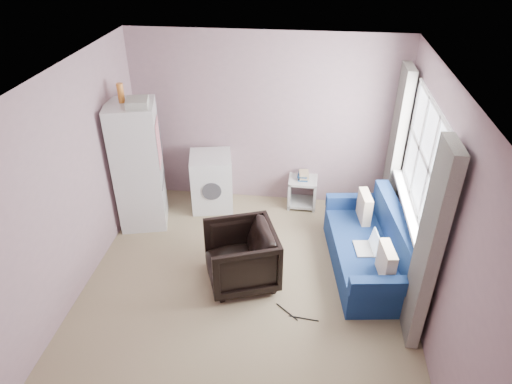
# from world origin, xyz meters

# --- Properties ---
(room) EXTENTS (3.84, 4.24, 2.54)m
(room) POSITION_xyz_m (0.02, 0.01, 1.25)
(room) COLOR #92805F
(room) RESTS_ON ground
(armchair) EXTENTS (0.95, 0.98, 0.80)m
(armchair) POSITION_xyz_m (-0.08, 0.19, 0.40)
(armchair) COLOR black
(armchair) RESTS_ON ground
(fridge) EXTENTS (0.74, 0.73, 2.00)m
(fridge) POSITION_xyz_m (-1.61, 1.25, 0.89)
(fridge) COLOR silver
(fridge) RESTS_ON ground
(washing_machine) EXTENTS (0.69, 0.69, 0.83)m
(washing_machine) POSITION_xyz_m (-0.74, 1.76, 0.43)
(washing_machine) COLOR silver
(washing_machine) RESTS_ON ground
(side_table) EXTENTS (0.41, 0.41, 0.56)m
(side_table) POSITION_xyz_m (0.58, 1.94, 0.26)
(side_table) COLOR #B0AFAC
(side_table) RESTS_ON ground
(sofa) EXTENTS (1.02, 1.84, 0.78)m
(sofa) POSITION_xyz_m (1.47, 0.59, 0.29)
(sofa) COLOR navy
(sofa) RESTS_ON ground
(window_dressing) EXTENTS (0.17, 2.62, 2.18)m
(window_dressing) POSITION_xyz_m (1.78, 0.70, 1.11)
(window_dressing) COLOR white
(window_dressing) RESTS_ON ground
(floor_cables) EXTENTS (0.48, 0.23, 0.01)m
(floor_cables) POSITION_xyz_m (0.59, -0.30, 0.01)
(floor_cables) COLOR black
(floor_cables) RESTS_ON ground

